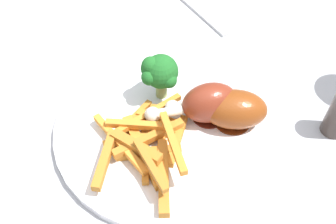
{
  "coord_description": "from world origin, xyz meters",
  "views": [
    {
      "loc": [
        -0.29,
        0.01,
        1.1
      ],
      "look_at": [
        0.01,
        0.05,
        0.75
      ],
      "focal_mm": 40.51,
      "sensor_mm": 36.0,
      "label": 1
    }
  ],
  "objects": [
    {
      "name": "broccoli_floret_front",
      "position": [
        0.05,
        0.07,
        0.77
      ],
      "size": [
        0.05,
        0.05,
        0.07
      ],
      "color": "#92A25D",
      "rests_on": "dinner_plate"
    },
    {
      "name": "dining_table",
      "position": [
        0.0,
        0.0,
        0.6
      ],
      "size": [
        0.95,
        0.8,
        0.72
      ],
      "color": "#B7B7BC",
      "rests_on": "ground_plane"
    },
    {
      "name": "chicken_drumstick_far",
      "position": [
        0.02,
        -0.03,
        0.75
      ],
      "size": [
        0.06,
        0.13,
        0.05
      ],
      "color": "#5D230C",
      "rests_on": "dinner_plate"
    },
    {
      "name": "dinner_plate",
      "position": [
        0.01,
        0.05,
        0.72
      ],
      "size": [
        0.28,
        0.28,
        0.01
      ],
      "primitive_type": "cylinder",
      "color": "white",
      "rests_on": "dining_table"
    },
    {
      "name": "carrot_fries_pile",
      "position": [
        -0.03,
        0.07,
        0.74
      ],
      "size": [
        0.16,
        0.12,
        0.03
      ],
      "color": "orange",
      "rests_on": "dinner_plate"
    },
    {
      "name": "fork",
      "position": [
        0.28,
        0.04,
        0.72
      ],
      "size": [
        0.16,
        0.13,
        0.0
      ],
      "primitive_type": "cube",
      "rotation": [
        0.0,
        0.0,
        0.68
      ],
      "color": "silver",
      "rests_on": "dining_table"
    },
    {
      "name": "chicken_drumstick_near",
      "position": [
        0.02,
        0.0,
        0.75
      ],
      "size": [
        0.07,
        0.12,
        0.05
      ],
      "color": "#581B10",
      "rests_on": "dinner_plate"
    }
  ]
}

